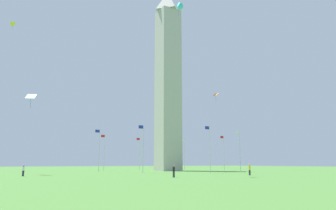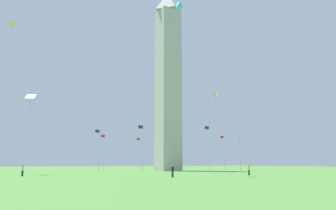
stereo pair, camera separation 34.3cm
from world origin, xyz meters
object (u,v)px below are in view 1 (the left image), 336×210
at_px(flagpole_se, 240,149).
at_px(flagpole_ne, 143,146).
at_px(flagpole_n, 99,148).
at_px(person_white_shirt, 23,171).
at_px(flagpole_s, 224,151).
at_px(person_black_shirt, 174,171).
at_px(flagpole_e, 209,147).
at_px(kite_yellow_diamond, 13,24).
at_px(kite_cyan_delta, 179,7).
at_px(obelisk_monument, 168,77).
at_px(kite_orange_diamond, 216,95).
at_px(flagpole_sw, 184,152).
at_px(person_yellow_shirt, 250,169).
at_px(flagpole_nw, 104,151).
at_px(kite_green_diamond, 31,97).
at_px(flagpole_w, 139,152).

bearing_deg(flagpole_se, flagpole_ne, -0.00).
height_order(flagpole_n, person_white_shirt, flagpole_n).
xyz_separation_m(flagpole_s, person_black_shirt, (35.11, 33.45, -4.35)).
height_order(flagpole_e, kite_yellow_diamond, kite_yellow_diamond).
bearing_deg(flagpole_n, flagpole_s, 180.00).
xyz_separation_m(flagpole_n, person_black_shirt, (-0.30, 33.45, -4.35)).
height_order(flagpole_s, kite_cyan_delta, kite_cyan_delta).
distance_m(obelisk_monument, flagpole_n, 26.00).
bearing_deg(flagpole_e, kite_yellow_diamond, -18.54).
bearing_deg(kite_orange_diamond, flagpole_e, 43.63).
relative_size(obelisk_monument, person_white_shirt, 30.08).
xyz_separation_m(flagpole_n, person_white_shirt, (16.95, 19.56, -4.35)).
xyz_separation_m(flagpole_s, flagpole_sw, (5.18, -12.52, 0.00)).
distance_m(flagpole_se, kite_orange_diamond, 14.06).
distance_m(flagpole_s, person_black_shirt, 48.69).
bearing_deg(person_yellow_shirt, flagpole_nw, 41.83).
distance_m(flagpole_nw, kite_yellow_diamond, 38.55).
xyz_separation_m(flagpole_sw, person_white_shirt, (47.17, 32.08, -4.35)).
xyz_separation_m(flagpole_n, kite_green_diamond, (16.13, 13.38, 7.87)).
relative_size(flagpole_n, kite_cyan_delta, 3.98).
relative_size(flagpole_e, kite_green_diamond, 3.59).
distance_m(flagpole_sw, kite_cyan_delta, 54.18).
height_order(flagpole_ne, kite_cyan_delta, kite_cyan_delta).
bearing_deg(kite_orange_diamond, person_yellow_shirt, 64.55).
xyz_separation_m(flagpole_se, person_white_shirt, (47.17, 7.05, -4.35)).
xyz_separation_m(obelisk_monument, kite_orange_diamond, (-7.11, 10.87, -6.10)).
bearing_deg(obelisk_monument, flagpole_ne, 44.88).
relative_size(flagpole_se, kite_orange_diamond, 4.78).
height_order(flagpole_ne, kite_orange_diamond, kite_orange_diamond).
height_order(person_black_shirt, kite_orange_diamond, kite_orange_diamond).
bearing_deg(kite_yellow_diamond, flagpole_w, -148.61).
xyz_separation_m(flagpole_n, kite_cyan_delta, (-3.70, 29.28, 22.03)).
distance_m(obelisk_monument, flagpole_se, 25.94).
relative_size(flagpole_nw, person_white_shirt, 5.91).
bearing_deg(obelisk_monument, flagpole_w, -89.83).
height_order(flagpole_e, kite_cyan_delta, kite_cyan_delta).
height_order(flagpole_sw, person_yellow_shirt, flagpole_sw).
relative_size(flagpole_ne, flagpole_se, 1.00).
distance_m(flagpole_nw, kite_green_diamond, 34.45).
xyz_separation_m(flagpole_s, kite_green_diamond, (51.54, 13.38, 7.87)).
height_order(flagpole_se, flagpole_nw, same).
bearing_deg(kite_yellow_diamond, person_black_shirt, 125.29).
distance_m(person_yellow_shirt, person_black_shirt, 14.35).
height_order(obelisk_monument, flagpole_sw, obelisk_monument).
xyz_separation_m(person_white_shirt, kite_cyan_delta, (-20.65, 9.72, 26.37)).
relative_size(flagpole_sw, kite_cyan_delta, 3.98).
relative_size(flagpole_s, kite_green_diamond, 3.59).
xyz_separation_m(flagpole_w, person_yellow_shirt, (3.09, 50.13, -4.25)).
relative_size(person_white_shirt, person_yellow_shirt, 0.90).
distance_m(flagpole_s, kite_orange_diamond, 19.89).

